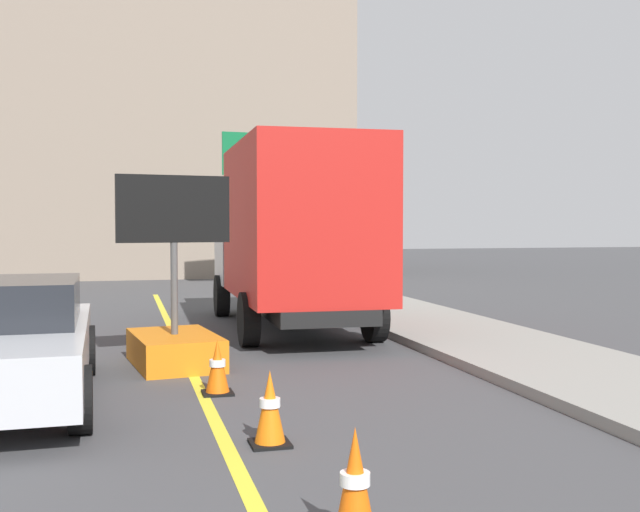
{
  "coord_description": "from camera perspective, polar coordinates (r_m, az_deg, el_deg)",
  "views": [
    {
      "loc": [
        -0.89,
        2.02,
        2.01
      ],
      "look_at": [
        0.4,
        6.97,
        1.79
      ],
      "focal_mm": 42.38,
      "sensor_mm": 36.0,
      "label": 1
    }
  ],
  "objects": [
    {
      "name": "arrow_board_trailer",
      "position": [
        10.95,
        -10.93,
        -5.65
      ],
      "size": [
        1.6,
        1.93,
        2.7
      ],
      "color": "orange",
      "rests_on": "ground"
    },
    {
      "name": "box_truck",
      "position": [
        14.3,
        -2.12,
        1.78
      ],
      "size": [
        2.56,
        6.71,
        3.45
      ],
      "color": "black",
      "rests_on": "ground"
    },
    {
      "name": "pickup_car",
      "position": [
        9.2,
        -22.85,
        -5.99
      ],
      "size": [
        2.04,
        4.51,
        1.38
      ],
      "color": "silver",
      "rests_on": "ground"
    },
    {
      "name": "highway_guide_sign",
      "position": [
        23.49,
        -2.79,
        5.85
      ],
      "size": [
        2.78,
        0.34,
        5.0
      ],
      "color": "gray",
      "rests_on": "ground"
    },
    {
      "name": "far_building_block",
      "position": [
        32.5,
        -16.02,
        8.23
      ],
      "size": [
        18.93,
        9.03,
        10.73
      ],
      "primitive_type": "cube",
      "color": "gray",
      "rests_on": "ground"
    },
    {
      "name": "traffic_cone_mid_lane",
      "position": [
        4.9,
        2.66,
        -17.08
      ],
      "size": [
        0.36,
        0.36,
        0.75
      ],
      "color": "black",
      "rests_on": "ground"
    },
    {
      "name": "traffic_cone_far_lane",
      "position": [
        7.0,
        -3.8,
        -11.41
      ],
      "size": [
        0.36,
        0.36,
        0.69
      ],
      "color": "black",
      "rests_on": "ground"
    },
    {
      "name": "traffic_cone_curbside",
      "position": [
        9.08,
        -7.75,
        -8.33
      ],
      "size": [
        0.36,
        0.36,
        0.65
      ],
      "color": "black",
      "rests_on": "ground"
    }
  ]
}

